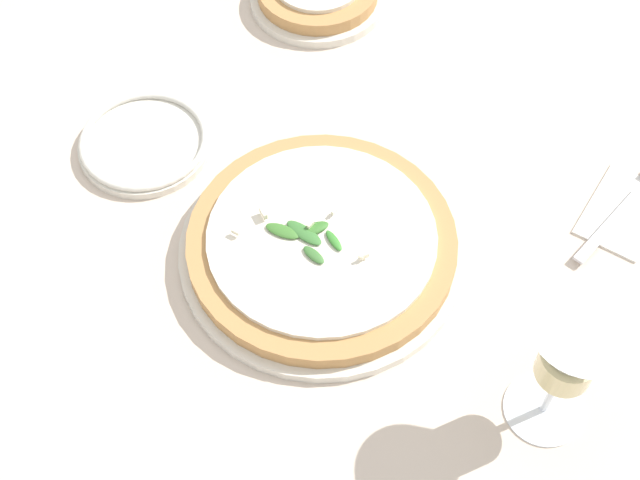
# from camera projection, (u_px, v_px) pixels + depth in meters

# --- Properties ---
(ground_plane) EXTENTS (6.00, 6.00, 0.00)m
(ground_plane) POSITION_uv_depth(u_px,v_px,m) (333.00, 261.00, 0.96)
(ground_plane) COLOR beige
(pizza_arugula_main) EXTENTS (0.31, 0.31, 0.05)m
(pizza_arugula_main) POSITION_uv_depth(u_px,v_px,m) (320.00, 247.00, 0.95)
(pizza_arugula_main) COLOR silver
(pizza_arugula_main) RESTS_ON ground_plane
(wine_glass) EXTENTS (0.09, 0.09, 0.17)m
(wine_glass) POSITION_uv_depth(u_px,v_px,m) (571.00, 355.00, 0.77)
(wine_glass) COLOR white
(wine_glass) RESTS_ON ground_plane
(napkin) EXTENTS (0.12, 0.08, 0.01)m
(napkin) POSITION_uv_depth(u_px,v_px,m) (623.00, 211.00, 0.99)
(napkin) COLOR silver
(napkin) RESTS_ON ground_plane
(fork) EXTENTS (0.21, 0.04, 0.00)m
(fork) POSITION_uv_depth(u_px,v_px,m) (628.00, 204.00, 0.99)
(fork) COLOR silver
(fork) RESTS_ON ground_plane
(side_plate_white) EXTENTS (0.15, 0.15, 0.02)m
(side_plate_white) POSITION_uv_depth(u_px,v_px,m) (145.00, 142.00, 1.04)
(side_plate_white) COLOR silver
(side_plate_white) RESTS_ON ground_plane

